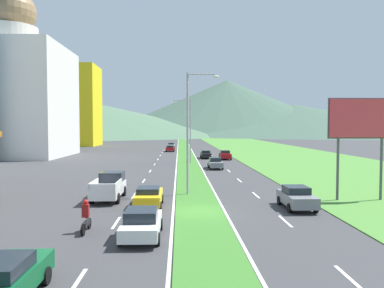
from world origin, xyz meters
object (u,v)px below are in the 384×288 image
Objects in this scene: motorcycle_rider at (86,219)px; pickup_truck_0 at (109,186)px; street_lamp_near at (191,126)px; car_1 at (142,223)px; car_4 at (215,163)px; car_0 at (170,148)px; car_6 at (3,280)px; billboard_roadside at (361,123)px; car_2 at (297,197)px; street_lamp_mid at (188,127)px; car_7 at (225,155)px; car_5 at (206,154)px; car_3 at (149,196)px; car_8 at (171,145)px.

pickup_truck_0 is at bearing 2.96° from motorcycle_rider.
pickup_truck_0 is (-6.52, -1.59, -4.84)m from street_lamp_near.
car_4 reaches higher than car_1.
street_lamp_near is 55.82m from car_0.
car_6 is 2.31× the size of motorcycle_rider.
car_4 reaches higher than car_6.
pickup_truck_0 is (-10.48, -21.18, 0.21)m from car_4.
billboard_roadside is 1.79× the size of car_1.
car_2 is 19.55m from car_6.
pickup_truck_0 is at bearing -103.50° from street_lamp_mid.
billboard_roadside is 37.76m from car_7.
car_5 is (-0.12, 16.81, -0.02)m from car_4.
street_lamp_near reaches higher than pickup_truck_0.
street_lamp_mid is 2.31× the size of car_3.
street_lamp_near is at bearing -176.84° from car_0.
street_lamp_near reaches higher than car_0.
street_lamp_mid is at bearing -156.11° from car_4.
car_4 is at bearing 111.81° from billboard_roadside.
car_2 is 42.16m from car_5.
car_1 is at bearing -57.03° from car_2.
car_0 is 2.08× the size of motorcycle_rider.
pickup_truck_0 is (-3.39, -71.78, 0.25)m from car_8.
street_lamp_mid is at bearing -20.81° from car_5.
billboard_roadside reaches higher than car_6.
street_lamp_mid reaches higher than motorcycle_rider.
car_7 is 0.89× the size of car_8.
car_8 is at bearing -164.29° from car_7.
car_1 is 2.22× the size of motorcycle_rider.
car_5 is (3.84, 36.40, -5.07)m from street_lamp_near.
billboard_roadside is 21.35m from motorcycle_rider.
car_8 is at bearing -168.34° from car_5.
car_4 is (-3.31, 25.21, -0.02)m from car_2.
car_2 is at bearing -57.03° from car_1.
street_lamp_mid is 10.45m from car_7.
car_5 is at bearing -15.26° from pickup_truck_0.
street_lamp_near is at bearing -11.43° from car_4.
motorcycle_rider is at bearing -11.74° from car_5.
car_4 is at bearing -16.27° from car_3.
car_5 is at bearing -10.66° from car_6.
car_5 is (3.38, 8.90, -4.99)m from street_lamp_mid.
car_1 is 1.09× the size of car_7.
car_6 is 0.85× the size of pickup_truck_0.
street_lamp_mid is 32.99m from billboard_roadside.
car_5 is 0.81× the size of pickup_truck_0.
car_6 is (-6.65, -19.34, -5.05)m from street_lamp_near.
street_lamp_mid reaches higher than car_7.
car_3 is 0.97× the size of car_4.
billboard_roadside is at bearing 114.43° from car_2.
car_8 is (-7.09, 50.60, -0.03)m from car_4.
billboard_roadside reaches higher than car_0.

